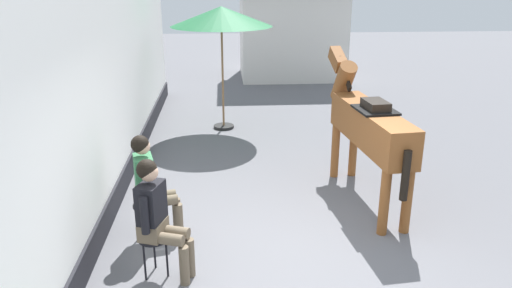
% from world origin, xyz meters
% --- Properties ---
extents(ground_plane, '(40.00, 40.00, 0.00)m').
position_xyz_m(ground_plane, '(0.00, 3.00, 0.00)').
color(ground_plane, slate).
extents(pub_facade_wall, '(0.34, 14.00, 3.40)m').
position_xyz_m(pub_facade_wall, '(-2.55, 1.50, 1.54)').
color(pub_facade_wall, white).
rests_on(pub_facade_wall, ground_plane).
extents(distant_cottage, '(3.40, 2.60, 3.50)m').
position_xyz_m(distant_cottage, '(1.40, 10.81, 1.80)').
color(distant_cottage, silver).
rests_on(distant_cottage, ground_plane).
extents(seated_visitor_near, '(0.61, 0.49, 1.39)m').
position_xyz_m(seated_visitor_near, '(-1.56, -0.20, 0.78)').
color(seated_visitor_near, black).
rests_on(seated_visitor_near, ground_plane).
extents(seated_visitor_far, '(0.61, 0.48, 1.39)m').
position_xyz_m(seated_visitor_far, '(-1.75, 0.66, 0.78)').
color(seated_visitor_far, black).
rests_on(seated_visitor_far, ground_plane).
extents(saddled_horse_center, '(0.66, 2.99, 2.06)m').
position_xyz_m(saddled_horse_center, '(1.24, 1.65, 1.16)').
color(saddled_horse_center, brown).
rests_on(saddled_horse_center, ground_plane).
extents(cafe_parasol, '(2.10, 2.10, 2.58)m').
position_xyz_m(cafe_parasol, '(-0.82, 5.30, 2.36)').
color(cafe_parasol, black).
rests_on(cafe_parasol, ground_plane).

